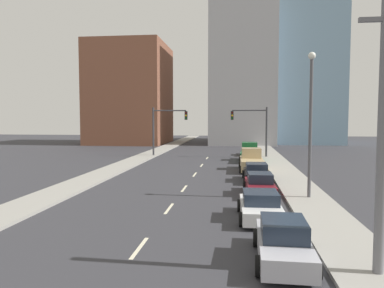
{
  "coord_description": "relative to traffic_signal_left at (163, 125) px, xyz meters",
  "views": [
    {
      "loc": [
        3.68,
        -4.31,
        4.95
      ],
      "look_at": [
        -1.07,
        34.78,
        2.2
      ],
      "focal_mm": 35.0,
      "sensor_mm": 36.0,
      "label": 1
    }
  ],
  "objects": [
    {
      "name": "sedan_black",
      "position": [
        10.94,
        -17.62,
        -3.44
      ],
      "size": [
        2.16,
        4.46,
        1.42
      ],
      "rotation": [
        0.0,
        0.0,
        0.02
      ],
      "color": "black",
      "rests_on": "ground"
    },
    {
      "name": "utility_pole_right_near",
      "position": [
        13.81,
        -35.11,
        0.37
      ],
      "size": [
        1.6,
        0.32,
        8.67
      ],
      "color": "slate",
      "rests_on": "ground"
    },
    {
      "name": "lane_stripe_at_28m",
      "position": [
        5.76,
        -14.74,
        -4.08
      ],
      "size": [
        0.16,
        2.4,
        0.01
      ],
      "primitive_type": "cube",
      "color": "beige",
      "rests_on": "ground"
    },
    {
      "name": "sedan_silver",
      "position": [
        11.04,
        -34.09,
        -3.42
      ],
      "size": [
        2.06,
        4.56,
        1.47
      ],
      "rotation": [
        0.0,
        0.0,
        -0.02
      ],
      "color": "#B2B2BC",
      "rests_on": "ground"
    },
    {
      "name": "sedan_maroon",
      "position": [
        10.91,
        -22.79,
        -3.44
      ],
      "size": [
        2.11,
        4.4,
        1.41
      ],
      "rotation": [
        0.0,
        0.0,
        0.03
      ],
      "color": "maroon",
      "rests_on": "ground"
    },
    {
      "name": "sidewalk_right",
      "position": [
        13.71,
        5.23,
        -4.01
      ],
      "size": [
        2.74,
        95.87,
        0.16
      ],
      "color": "gray",
      "rests_on": "ground"
    },
    {
      "name": "building_brick_left",
      "position": [
        -11.3,
        24.44,
        5.46
      ],
      "size": [
        14.0,
        16.0,
        19.1
      ],
      "color": "brown",
      "rests_on": "ground"
    },
    {
      "name": "pickup_truck_green",
      "position": [
        10.85,
        -3.85,
        -3.22
      ],
      "size": [
        2.42,
        6.2,
        2.12
      ],
      "rotation": [
        0.0,
        0.0,
        -0.03
      ],
      "color": "#1E6033",
      "rests_on": "ground"
    },
    {
      "name": "traffic_signal_right",
      "position": [
        11.74,
        0.0,
        0.0
      ],
      "size": [
        4.54,
        0.35,
        6.29
      ],
      "color": "#38383D",
      "rests_on": "ground"
    },
    {
      "name": "lane_stripe_at_34m",
      "position": [
        5.76,
        -8.31,
        -4.08
      ],
      "size": [
        0.16,
        2.4,
        0.01
      ],
      "primitive_type": "cube",
      "color": "beige",
      "rests_on": "ground"
    },
    {
      "name": "sedan_white",
      "position": [
        10.59,
        -28.73,
        -3.45
      ],
      "size": [
        2.25,
        4.41,
        1.37
      ],
      "rotation": [
        0.0,
        0.0,
        0.02
      ],
      "color": "silver",
      "rests_on": "ground"
    },
    {
      "name": "pickup_truck_tan",
      "position": [
        10.78,
        -11.6,
        -3.25
      ],
      "size": [
        2.4,
        5.59,
        2.07
      ],
      "rotation": [
        0.0,
        0.0,
        0.01
      ],
      "color": "tan",
      "rests_on": "ground"
    },
    {
      "name": "street_lamp",
      "position": [
        13.78,
        -23.91,
        1.01
      ],
      "size": [
        0.44,
        0.44,
        8.85
      ],
      "color": "#4C4C51",
      "rests_on": "ground"
    },
    {
      "name": "lane_stripe_at_9m",
      "position": [
        5.76,
        -33.4,
        -4.08
      ],
      "size": [
        0.16,
        2.4,
        0.01
      ],
      "primitive_type": "cube",
      "color": "beige",
      "rests_on": "ground"
    },
    {
      "name": "building_office_center",
      "position": [
        10.29,
        28.44,
        8.51
      ],
      "size": [
        12.0,
        20.0,
        25.2
      ],
      "color": "#A8A8AD",
      "rests_on": "ground"
    },
    {
      "name": "lane_stripe_at_41m",
      "position": [
        5.76,
        -1.27,
        -4.08
      ],
      "size": [
        0.16,
        2.4,
        0.01
      ],
      "primitive_type": "cube",
      "color": "beige",
      "rests_on": "ground"
    },
    {
      "name": "lane_stripe_at_16m",
      "position": [
        5.76,
        -27.16,
        -4.08
      ],
      "size": [
        0.16,
        2.4,
        0.01
      ],
      "primitive_type": "cube",
      "color": "beige",
      "rests_on": "ground"
    },
    {
      "name": "sedan_yellow",
      "position": [
        10.96,
        3.1,
        -3.46
      ],
      "size": [
        2.24,
        4.77,
        1.36
      ],
      "rotation": [
        0.0,
        0.0,
        -0.05
      ],
      "color": "gold",
      "rests_on": "ground"
    },
    {
      "name": "building_glass_right",
      "position": [
        22.53,
        32.44,
        9.48
      ],
      "size": [
        13.0,
        20.0,
        27.14
      ],
      "color": "#7A9EB7",
      "rests_on": "ground"
    },
    {
      "name": "traffic_signal_left",
      "position": [
        0.0,
        0.0,
        0.0
      ],
      "size": [
        4.54,
        0.35,
        6.29
      ],
      "color": "#38383D",
      "rests_on": "ground"
    },
    {
      "name": "sidewalk_left",
      "position": [
        -2.2,
        5.23,
        -4.01
      ],
      "size": [
        2.74,
        95.87,
        0.16
      ],
      "color": "gray",
      "rests_on": "ground"
    },
    {
      "name": "lane_stripe_at_21m",
      "position": [
        5.76,
        -21.32,
        -4.08
      ],
      "size": [
        0.16,
        2.4,
        0.01
      ],
      "primitive_type": "cube",
      "color": "beige",
      "rests_on": "ground"
    }
  ]
}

